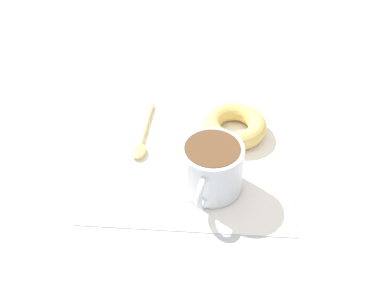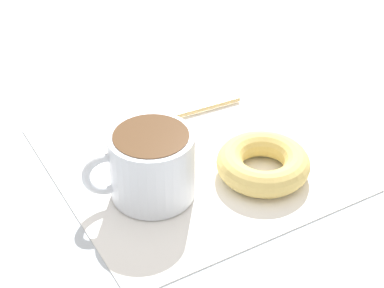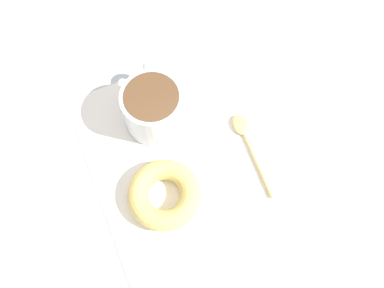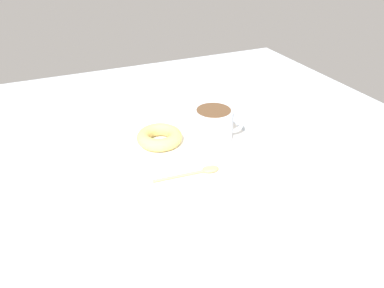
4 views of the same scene
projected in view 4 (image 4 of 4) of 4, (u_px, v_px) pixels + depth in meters
The scene contains 5 objects.
ground_plane at pixel (192, 150), 87.77cm from camera, with size 120.00×120.00×2.00cm, color #B2BCC6.
napkin at pixel (192, 152), 84.61cm from camera, with size 31.12×31.12×0.30cm, color white.
coffee_cup at pixel (214, 124), 87.44cm from camera, with size 9.16×12.08×7.70cm.
donut at pixel (160, 137), 87.18cm from camera, with size 10.58×10.58×3.00cm, color #E5C66B.
spoon at pixel (201, 171), 77.23cm from camera, with size 2.66×14.20×0.90cm.
Camera 4 is at (68.36, -30.13, 45.09)cm, focal length 35.00 mm.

